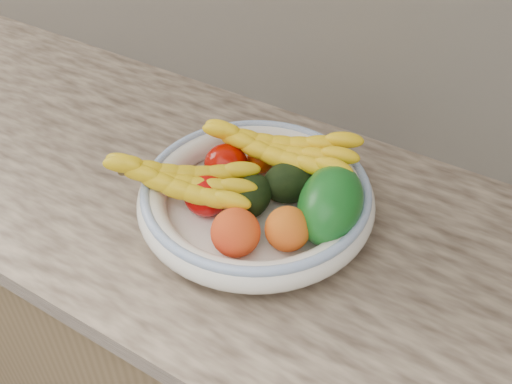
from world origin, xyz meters
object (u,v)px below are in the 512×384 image
object	(u,v)px
fruit_bowl	(256,197)
banana_bunch_front	(181,184)
green_mango	(330,204)
banana_bunch_back	(278,153)

from	to	relation	value
fruit_bowl	banana_bunch_front	xyz separation A→B (m)	(-0.10, -0.07, 0.03)
fruit_bowl	green_mango	bearing A→B (deg)	9.49
green_mango	banana_bunch_back	distance (m)	0.14
green_mango	banana_bunch_back	bearing A→B (deg)	140.88
banana_bunch_back	banana_bunch_front	size ratio (longest dim) A/B	1.09
fruit_bowl	banana_bunch_back	distance (m)	0.09
banana_bunch_front	green_mango	bearing A→B (deg)	-0.16
fruit_bowl	banana_bunch_back	world-z (taller)	banana_bunch_back
banana_bunch_back	green_mango	bearing A→B (deg)	-37.09
fruit_bowl	banana_bunch_front	world-z (taller)	banana_bunch_front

